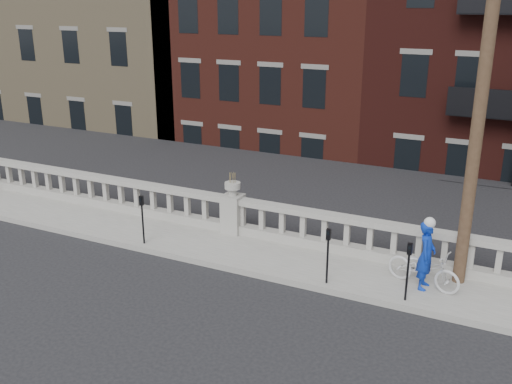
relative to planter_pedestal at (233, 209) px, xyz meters
The scene contains 11 objects.
ground 4.04m from the planter_pedestal, 90.00° to the right, with size 120.00×120.00×0.00m, color black.
sidewalk 1.21m from the planter_pedestal, 90.00° to the right, with size 32.00×2.20×0.15m, color gray.
balustrade 0.19m from the planter_pedestal, ahead, with size 28.00×0.34×1.03m.
planter_pedestal is the anchor object (origin of this frame).
lower_level 19.19m from the planter_pedestal, 88.31° to the left, with size 80.00×44.00×20.80m.
utility_pole 7.61m from the planter_pedestal, ahead, with size 1.60×0.28×10.00m.
parking_meter_b 2.54m from the planter_pedestal, 134.69° to the right, with size 0.10×0.09×1.36m.
parking_meter_c 3.89m from the planter_pedestal, 27.61° to the right, with size 0.10×0.09×1.36m.
parking_meter_d 5.57m from the planter_pedestal, 18.86° to the right, with size 0.10×0.09×1.36m.
bicycle 5.57m from the planter_pedestal, 10.05° to the right, with size 0.61×1.74×0.91m, color silver.
cyclist 5.61m from the planter_pedestal, 10.59° to the right, with size 0.59×0.39×1.62m, color #0B2DAB.
Camera 1 is at (7.20, -9.31, 6.42)m, focal length 40.00 mm.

